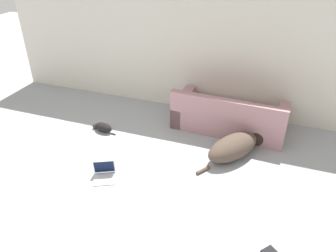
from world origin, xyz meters
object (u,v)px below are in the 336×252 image
object	(u,v)px
couch	(229,117)
laptop_open	(104,172)
book_black	(269,252)
cat	(103,127)
dog	(236,146)

from	to	relation	value
couch	laptop_open	bearing A→B (deg)	56.15
book_black	couch	bearing A→B (deg)	110.57
cat	laptop_open	size ratio (longest dim) A/B	1.22
cat	book_black	bearing A→B (deg)	162.13
dog	book_black	size ratio (longest dim) A/B	6.62
cat	laptop_open	bearing A→B (deg)	131.01
dog	cat	bearing A→B (deg)	124.74
cat	dog	bearing A→B (deg)	-167.71
dog	book_black	distance (m)	1.93
laptop_open	book_black	world-z (taller)	laptop_open
laptop_open	book_black	bearing A→B (deg)	-39.31
laptop_open	book_black	xyz separation A→B (m)	(2.48, -0.57, -0.07)
dog	cat	world-z (taller)	dog
couch	book_black	bearing A→B (deg)	113.50
dog	couch	bearing A→B (deg)	51.33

